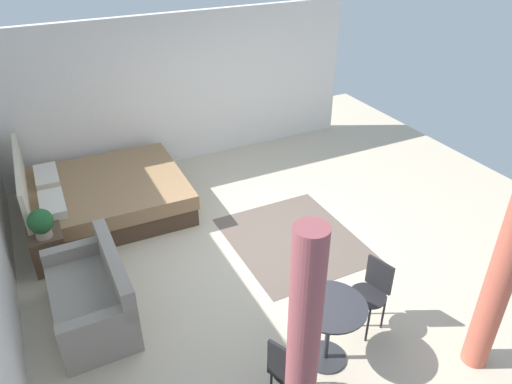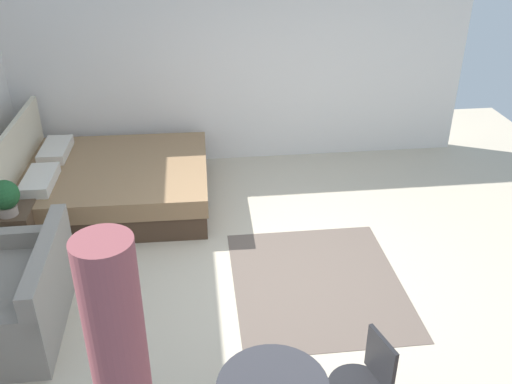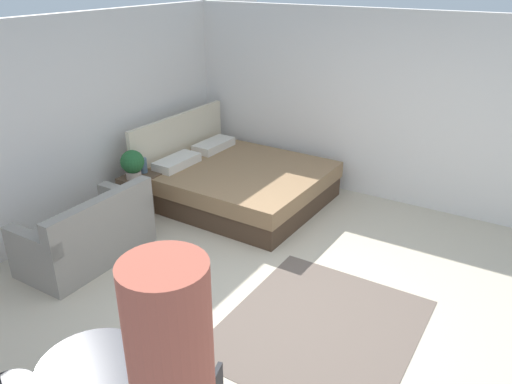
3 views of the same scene
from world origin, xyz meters
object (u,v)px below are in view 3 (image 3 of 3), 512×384
Objects in this scene: nightstand at (142,194)px; potted_plant at (132,163)px; couch at (88,236)px; bed at (237,182)px; vase at (143,165)px.

nightstand is 1.35× the size of potted_plant.
couch reaches higher than nightstand.
bed reaches higher than nightstand.
bed reaches higher than vase.
vase is (0.22, 0.03, -0.11)m from potted_plant.
bed is at bearing -42.75° from nightstand.
potted_plant is at bearing 140.01° from bed.
couch is 2.76× the size of nightstand.
nightstand is (-0.96, 0.89, -0.02)m from bed.
nightstand is 0.38m from vase.
bed is 1.58× the size of couch.
bed reaches higher than potted_plant.
couch is 1.23m from potted_plant.
nightstand is 2.60× the size of vase.
nightstand is at bearing -164.56° from vase.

